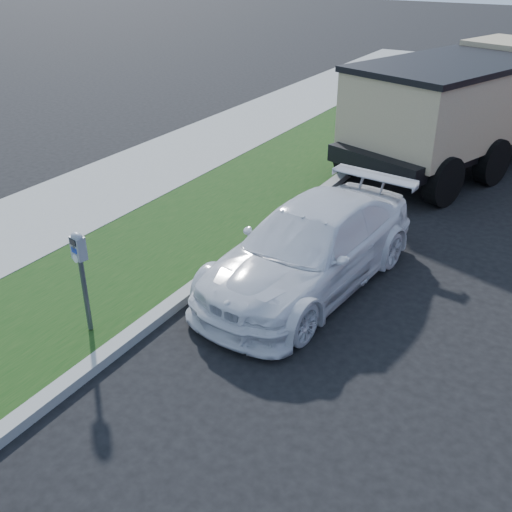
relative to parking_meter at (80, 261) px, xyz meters
The scene contains 5 objects.
ground 3.53m from the parking_meter, 15.12° to the left, with size 120.00×120.00×0.00m, color black.
streetside 3.92m from the parking_meter, 129.96° to the left, with size 6.12×50.00×0.15m.
parking_meter is the anchor object (origin of this frame).
white_wagon 3.78m from the parking_meter, 55.58° to the left, with size 1.99×4.88×1.42m, color white.
dump_truck 11.38m from the parking_meter, 75.49° to the left, with size 4.93×7.86×2.90m.
Camera 1 is at (2.69, -6.00, 5.24)m, focal length 42.00 mm.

